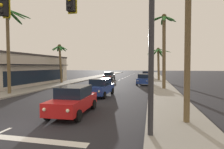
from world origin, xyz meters
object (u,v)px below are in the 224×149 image
palm_right_second (164,41)px  storefront_strip_left (19,70)px  sedan_parked_mid_kerb (143,79)px  palm_left_second (8,29)px  sedan_parked_nearest_kerb (146,75)px  sedan_lead_at_stop_bar (73,100)px  sedan_third_in_queue (100,87)px  palm_right_third (158,58)px  traffic_signal_mast (76,16)px  palm_left_third (60,56)px  sedan_oncoming_far (109,76)px

palm_right_second → storefront_strip_left: bearing=177.3°
sedan_parked_mid_kerb → palm_left_second: size_ratio=0.51×
sedan_parked_nearest_kerb → palm_right_second: bearing=-82.6°
sedan_lead_at_stop_bar → sedan_third_in_queue: size_ratio=1.00×
sedan_parked_mid_kerb → palm_right_third: size_ratio=0.69×
palm_left_second → palm_right_second: (15.55, 7.45, -0.57)m
sedan_parked_nearest_kerb → palm_right_third: 8.10m
sedan_third_in_queue → sedan_parked_mid_kerb: bearing=72.2°
sedan_parked_nearest_kerb → sedan_parked_mid_kerb: bearing=-90.0°
sedan_parked_mid_kerb → palm_right_second: palm_right_second is taller
palm_right_third → palm_left_second: bearing=-126.2°
traffic_signal_mast → sedan_third_in_queue: (-1.68, 9.48, -4.22)m
sedan_lead_at_stop_bar → sedan_parked_nearest_kerb: (3.47, 33.19, 0.00)m
palm_left_third → sedan_oncoming_far: bearing=55.4°
sedan_parked_mid_kerb → palm_right_third: 9.31m
palm_right_second → sedan_parked_mid_kerb: bearing=116.4°
storefront_strip_left → palm_right_second: bearing=-2.7°
traffic_signal_mast → palm_right_third: traffic_signal_mast is taller
sedan_third_in_queue → palm_left_third: palm_left_third is taller
traffic_signal_mast → sedan_third_in_queue: size_ratio=2.29×
sedan_oncoming_far → palm_left_second: size_ratio=0.51×
palm_left_second → sedan_oncoming_far: bearing=75.7°
sedan_third_in_queue → palm_left_third: bearing=133.0°
sedan_oncoming_far → storefront_strip_left: (-11.29, -12.80, 1.47)m
sedan_third_in_queue → storefront_strip_left: (-15.08, 7.18, 1.47)m
sedan_lead_at_stop_bar → sedan_parked_nearest_kerb: 33.37m
sedan_oncoming_far → palm_right_second: palm_right_second is taller
sedan_lead_at_stop_bar → sedan_oncoming_far: (-4.02, 26.67, 0.00)m
sedan_lead_at_stop_bar → sedan_oncoming_far: same height
sedan_parked_mid_kerb → palm_right_third: palm_right_third is taller
traffic_signal_mast → sedan_oncoming_far: bearing=100.5°
sedan_third_in_queue → palm_right_third: (6.18, 19.71, 3.66)m
sedan_parked_nearest_kerb → palm_left_third: bearing=-131.4°
sedan_parked_nearest_kerb → palm_right_third: (2.47, -6.79, 3.66)m
sedan_third_in_queue → palm_right_third: bearing=72.6°
palm_right_second → palm_right_third: bearing=90.7°
palm_left_second → palm_right_third: 26.11m
sedan_lead_at_stop_bar → storefront_strip_left: bearing=137.8°
sedan_parked_nearest_kerb → palm_right_second: 21.14m
sedan_third_in_queue → palm_left_second: size_ratio=0.51×
sedan_parked_nearest_kerb → palm_left_third: (-13.81, -15.67, 3.75)m
sedan_oncoming_far → sedan_parked_nearest_kerb: (7.49, 6.51, 0.00)m
palm_right_second → storefront_strip_left: (-21.43, 1.02, -3.69)m
sedan_oncoming_far → palm_left_third: (-6.32, -9.15, 3.75)m
sedan_parked_mid_kerb → traffic_signal_mast: bearing=-95.5°
palm_left_third → storefront_strip_left: (-4.97, -3.64, -2.28)m
sedan_parked_mid_kerb → palm_right_third: bearing=73.2°
sedan_parked_mid_kerb → sedan_oncoming_far: bearing=131.5°
sedan_lead_at_stop_bar → palm_left_second: (-9.43, 5.40, 5.73)m
palm_right_third → sedan_parked_mid_kerb: bearing=-106.8°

